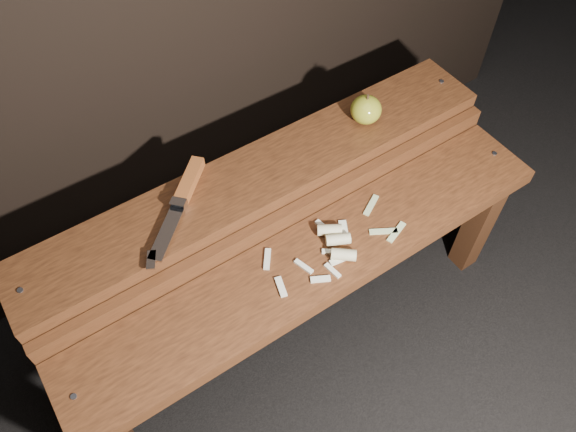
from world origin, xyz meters
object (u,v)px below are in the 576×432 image
bench_rear_tier (264,196)px  apple (366,110)px  knife (184,193)px  bench_front_tier (317,276)px

bench_rear_tier → apple: (0.30, 0.00, 0.12)m
bench_rear_tier → knife: size_ratio=5.06×
knife → bench_rear_tier: bearing=-11.0°
apple → knife: size_ratio=0.34×
bench_rear_tier → knife: 0.21m
apple → knife: bearing=176.4°
bench_rear_tier → bench_front_tier: bearing=-90.0°
knife → bench_front_tier: bearing=-55.3°
apple → bench_front_tier: bearing=-142.5°
bench_rear_tier → knife: bearing=169.0°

